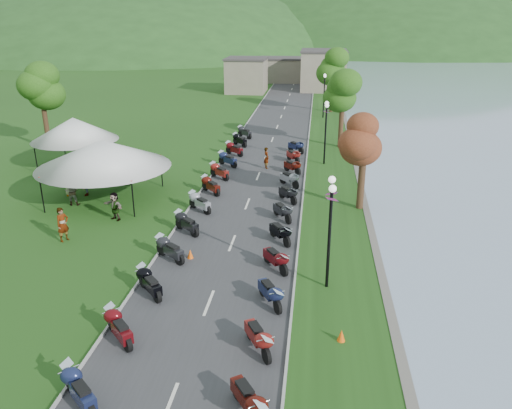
{
  "coord_description": "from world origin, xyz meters",
  "views": [
    {
      "loc": [
        4.22,
        -2.0,
        11.51
      ],
      "look_at": [
        0.98,
        24.61,
        1.3
      ],
      "focal_mm": 35.0,
      "sensor_mm": 36.0,
      "label": 1
    }
  ],
  "objects_px": {
    "pedestrian_a": "(65,241)",
    "pedestrian_b": "(74,205)",
    "vendor_tent_main": "(105,170)",
    "pedestrian_c": "(86,195)"
  },
  "relations": [
    {
      "from": "vendor_tent_main",
      "to": "pedestrian_c",
      "type": "relative_size",
      "value": 3.05
    },
    {
      "from": "pedestrian_a",
      "to": "pedestrian_b",
      "type": "relative_size",
      "value": 1.04
    },
    {
      "from": "pedestrian_c",
      "to": "pedestrian_a",
      "type": "bearing_deg",
      "value": -4.08
    },
    {
      "from": "pedestrian_c",
      "to": "vendor_tent_main",
      "type": "bearing_deg",
      "value": 56.24
    },
    {
      "from": "vendor_tent_main",
      "to": "pedestrian_a",
      "type": "bearing_deg",
      "value": -87.14
    },
    {
      "from": "pedestrian_a",
      "to": "pedestrian_c",
      "type": "xyz_separation_m",
      "value": [
        -2.04,
        7.1,
        0.0
      ]
    },
    {
      "from": "pedestrian_a",
      "to": "pedestrian_b",
      "type": "bearing_deg",
      "value": 49.75
    },
    {
      "from": "vendor_tent_main",
      "to": "pedestrian_b",
      "type": "xyz_separation_m",
      "value": [
        -1.74,
        -1.4,
        -2.0
      ]
    },
    {
      "from": "vendor_tent_main",
      "to": "pedestrian_c",
      "type": "xyz_separation_m",
      "value": [
        -1.71,
        0.41,
        -2.0
      ]
    },
    {
      "from": "vendor_tent_main",
      "to": "pedestrian_c",
      "type": "height_order",
      "value": "vendor_tent_main"
    }
  ]
}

